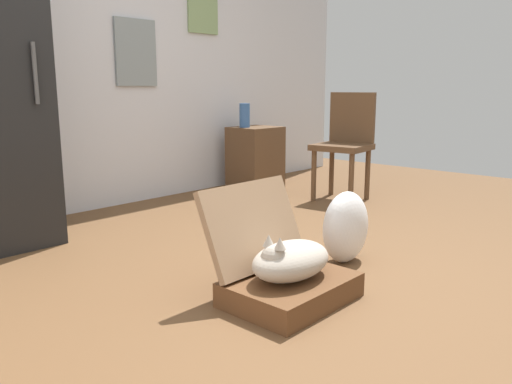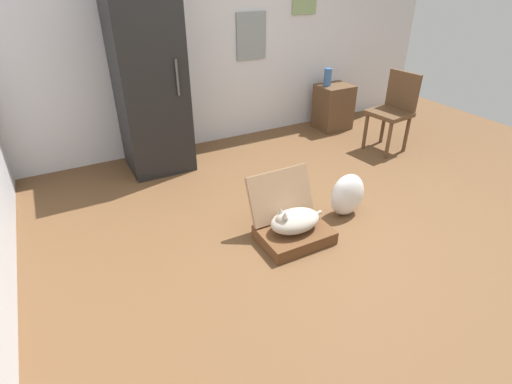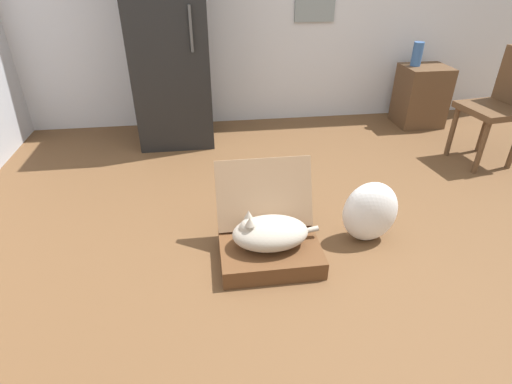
{
  "view_description": "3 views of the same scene",
  "coord_description": "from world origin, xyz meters",
  "px_view_note": "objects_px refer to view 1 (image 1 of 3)",
  "views": [
    {
      "loc": [
        -2.1,
        -1.52,
        0.97
      ],
      "look_at": [
        -0.16,
        0.26,
        0.44
      ],
      "focal_mm": 36.2,
      "sensor_mm": 36.0,
      "label": 1
    },
    {
      "loc": [
        -1.88,
        -2.33,
        2.02
      ],
      "look_at": [
        -0.44,
        0.36,
        0.25
      ],
      "focal_mm": 27.78,
      "sensor_mm": 36.0,
      "label": 2
    },
    {
      "loc": [
        -0.67,
        -1.93,
        1.57
      ],
      "look_at": [
        -0.4,
        0.07,
        0.36
      ],
      "focal_mm": 28.2,
      "sensor_mm": 36.0,
      "label": 3
    }
  ],
  "objects_px": {
    "cat": "(290,260)",
    "chair": "(345,141)",
    "suitcase_base": "(291,290)",
    "side_table": "(255,158)",
    "vase_tall": "(245,115)",
    "plastic_bag_white": "(345,227)"
  },
  "relations": [
    {
      "from": "suitcase_base",
      "to": "chair",
      "type": "distance_m",
      "value": 2.37
    },
    {
      "from": "side_table",
      "to": "vase_tall",
      "type": "xyz_separation_m",
      "value": [
        -0.11,
        0.04,
        0.41
      ]
    },
    {
      "from": "suitcase_base",
      "to": "vase_tall",
      "type": "xyz_separation_m",
      "value": [
        1.79,
        2.01,
        0.66
      ]
    },
    {
      "from": "cat",
      "to": "plastic_bag_white",
      "type": "bearing_deg",
      "value": 10.77
    },
    {
      "from": "side_table",
      "to": "chair",
      "type": "xyz_separation_m",
      "value": [
        0.17,
        -0.91,
        0.21
      ]
    },
    {
      "from": "suitcase_base",
      "to": "vase_tall",
      "type": "height_order",
      "value": "vase_tall"
    },
    {
      "from": "cat",
      "to": "chair",
      "type": "bearing_deg",
      "value": 27.0
    },
    {
      "from": "chair",
      "to": "suitcase_base",
      "type": "bearing_deg",
      "value": -70.19
    },
    {
      "from": "cat",
      "to": "side_table",
      "type": "xyz_separation_m",
      "value": [
        1.91,
        1.97,
        0.1
      ]
    },
    {
      "from": "suitcase_base",
      "to": "plastic_bag_white",
      "type": "distance_m",
      "value": 0.67
    },
    {
      "from": "side_table",
      "to": "chair",
      "type": "height_order",
      "value": "chair"
    },
    {
      "from": "vase_tall",
      "to": "chair",
      "type": "xyz_separation_m",
      "value": [
        0.28,
        -0.95,
        -0.2
      ]
    },
    {
      "from": "suitcase_base",
      "to": "cat",
      "type": "relative_size",
      "value": 1.13
    },
    {
      "from": "side_table",
      "to": "chair",
      "type": "bearing_deg",
      "value": -79.47
    },
    {
      "from": "side_table",
      "to": "vase_tall",
      "type": "height_order",
      "value": "vase_tall"
    },
    {
      "from": "vase_tall",
      "to": "chair",
      "type": "distance_m",
      "value": 1.01
    },
    {
      "from": "suitcase_base",
      "to": "plastic_bag_white",
      "type": "height_order",
      "value": "plastic_bag_white"
    },
    {
      "from": "plastic_bag_white",
      "to": "vase_tall",
      "type": "distance_m",
      "value": 2.27
    },
    {
      "from": "vase_tall",
      "to": "plastic_bag_white",
      "type": "bearing_deg",
      "value": -121.44
    },
    {
      "from": "side_table",
      "to": "vase_tall",
      "type": "bearing_deg",
      "value": 162.14
    },
    {
      "from": "suitcase_base",
      "to": "side_table",
      "type": "distance_m",
      "value": 2.75
    },
    {
      "from": "plastic_bag_white",
      "to": "chair",
      "type": "bearing_deg",
      "value": 33.19
    }
  ]
}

